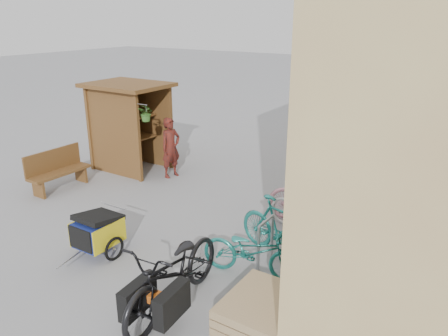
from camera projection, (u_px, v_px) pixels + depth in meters
The scene contains 17 objects.
ground at pixel (163, 231), 8.77m from camera, with size 80.00×80.00×0.00m, color gray.
kiosk at pixel (127, 114), 11.89m from camera, with size 2.49×1.65×2.40m.
bike_rack at pixel (317, 193), 9.34m from camera, with size 0.05×5.35×0.86m.
pallet_stack at pixel (263, 312), 6.06m from camera, with size 1.00×1.20×0.40m.
bench at pixel (57, 169), 10.78m from camera, with size 0.50×1.58×0.99m.
shopping_carts at pixel (394, 148), 12.12m from camera, with size 0.59×1.97×1.05m.
child_trailer at pixel (98, 231), 7.82m from camera, with size 0.83×1.40×0.83m.
cargo_bike at pixel (174, 274), 6.27m from camera, with size 0.98×2.34×1.20m.
person_kiosk at pixel (171, 148), 11.51m from camera, with size 0.58×0.38×1.60m, color maroon.
bike_0 at pixel (253, 251), 7.14m from camera, with size 0.60×1.73×0.91m, color #1F7E76.
bike_1 at pixel (281, 229), 7.67m from camera, with size 0.52×1.83×1.10m, color #1F7E76.
bike_2 at pixel (309, 211), 8.59m from camera, with size 0.61×1.74×0.91m, color #B5B4B1.
bike_3 at pixel (312, 199), 8.91m from camera, with size 0.52×1.84×1.11m, color pink.
bike_4 at pixel (330, 187), 9.68m from camera, with size 0.66×1.89×0.99m, color maroon.
bike_5 at pixel (328, 183), 10.00m from camera, with size 0.45×1.58×0.95m, color pink.
bike_6 at pixel (334, 175), 10.64m from camera, with size 0.57×1.63×0.86m, color #B5B4B1.
bike_7 at pixel (345, 169), 10.88m from camera, with size 0.46×1.61×0.97m, color silver.
Camera 1 is at (5.27, -5.96, 4.11)m, focal length 35.00 mm.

